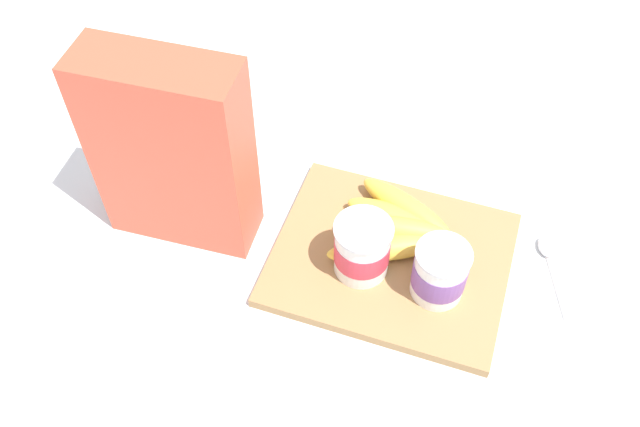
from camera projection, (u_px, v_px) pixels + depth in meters
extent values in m
plane|color=white|center=(390.00, 262.00, 0.95)|extent=(2.40, 2.40, 0.00)
cube|color=#A37A4C|center=(391.00, 259.00, 0.94)|extent=(0.31, 0.26, 0.02)
cube|color=#D85138|center=(172.00, 153.00, 0.88)|extent=(0.20, 0.09, 0.29)
cylinder|color=white|center=(440.00, 273.00, 0.87)|extent=(0.07, 0.07, 0.08)
cylinder|color=#7A4C99|center=(440.00, 273.00, 0.87)|extent=(0.07, 0.07, 0.04)
cylinder|color=silver|center=(444.00, 254.00, 0.84)|extent=(0.07, 0.07, 0.00)
cylinder|color=white|center=(362.00, 249.00, 0.89)|extent=(0.07, 0.07, 0.08)
cylinder|color=#DB384C|center=(362.00, 249.00, 0.89)|extent=(0.07, 0.07, 0.04)
cylinder|color=silver|center=(364.00, 229.00, 0.86)|extent=(0.08, 0.08, 0.00)
ellipsoid|color=yellow|center=(406.00, 208.00, 0.96)|extent=(0.15, 0.09, 0.04)
ellipsoid|color=yellow|center=(398.00, 219.00, 0.95)|extent=(0.15, 0.06, 0.03)
ellipsoid|color=yellow|center=(394.00, 230.00, 0.94)|extent=(0.16, 0.06, 0.04)
ellipsoid|color=yellow|center=(389.00, 245.00, 0.93)|extent=(0.17, 0.11, 0.03)
cylinder|color=brown|center=(449.00, 241.00, 0.94)|extent=(0.01, 0.01, 0.02)
cylinder|color=silver|center=(557.00, 284.00, 0.92)|extent=(0.05, 0.11, 0.01)
ellipsoid|color=silver|center=(547.00, 247.00, 0.96)|extent=(0.04, 0.04, 0.01)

